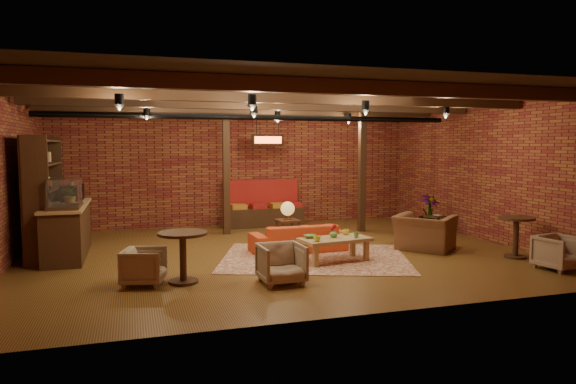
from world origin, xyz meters
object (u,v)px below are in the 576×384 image
object	(u,v)px
round_table_right	(516,231)
round_table_left	(183,248)
plant_tall	(430,176)
armchair_a	(144,265)
armchair_far	(558,251)
side_table_lamp	(288,212)
armchair_b	(281,262)
sofa	(298,238)
coffee_table	(334,241)
side_table_book	(435,217)
armchair_right	(425,227)

from	to	relation	value
round_table_right	round_table_left	bearing A→B (deg)	179.60
plant_tall	armchair_a	bearing A→B (deg)	-157.00
armchair_a	armchair_far	xyz separation A→B (m)	(7.10, -1.14, 0.01)
side_table_lamp	armchair_b	bearing A→B (deg)	-108.86
sofa	armchair_a	distance (m)	3.58
armchair_b	armchair_far	bearing A→B (deg)	-9.12
plant_tall	round_table_right	bearing A→B (deg)	-90.70
round_table_right	plant_tall	xyz separation A→B (m)	(0.04, 3.13, 0.90)
side_table_lamp	plant_tall	distance (m)	4.08
armchair_a	coffee_table	bearing A→B (deg)	-64.97
side_table_lamp	side_table_book	distance (m)	4.01
armchair_a	armchair_far	distance (m)	7.19
side_table_lamp	armchair_far	xyz separation A→B (m)	(3.97, -3.53, -0.41)
armchair_far	side_table_book	bearing A→B (deg)	80.47
sofa	side_table_lamp	bearing A→B (deg)	-89.75
armchair_b	round_table_right	world-z (taller)	round_table_right
side_table_lamp	round_table_left	distance (m)	3.52
side_table_lamp	armchair_far	world-z (taller)	side_table_lamp
round_table_left	armchair_far	size ratio (longest dim) A/B	1.23
armchair_right	side_table_book	distance (m)	2.16
sofa	armchair_b	xyz separation A→B (m)	(-1.03, -2.28, 0.06)
armchair_right	armchair_far	distance (m)	2.59
coffee_table	side_table_book	distance (m)	4.19
coffee_table	round_table_right	world-z (taller)	round_table_right
round_table_left	side_table_lamp	bearing A→B (deg)	44.39
sofa	armchair_a	bearing A→B (deg)	26.69
round_table_left	side_table_book	world-z (taller)	round_table_left
sofa	round_table_right	size ratio (longest dim) A/B	2.44
armchair_b	side_table_book	xyz separation A→B (m)	(4.98, 3.32, 0.06)
coffee_table	armchair_far	size ratio (longest dim) A/B	2.11
sofa	side_table_lamp	xyz separation A→B (m)	(-0.03, 0.67, 0.46)
armchair_right	armchair_a	bearing A→B (deg)	59.57
sofa	armchair_right	size ratio (longest dim) A/B	1.73
plant_tall	coffee_table	bearing A→B (deg)	-146.19
armchair_a	round_table_left	bearing A→B (deg)	-82.07
armchair_b	sofa	bearing A→B (deg)	63.13
armchair_right	plant_tall	bearing A→B (deg)	-75.44
round_table_right	armchair_far	bearing A→B (deg)	-87.85
round_table_left	plant_tall	distance (m)	7.24
round_table_left	round_table_right	bearing A→B (deg)	-0.40
side_table_book	plant_tall	distance (m)	1.06
sofa	coffee_table	world-z (taller)	coffee_table
coffee_table	side_table_lamp	size ratio (longest dim) A/B	1.46
armchair_right	side_table_book	world-z (taller)	armchair_right
sofa	plant_tall	xyz separation A→B (m)	(3.95, 1.30, 1.15)
round_table_right	plant_tall	size ratio (longest dim) A/B	0.28
sofa	round_table_left	distance (m)	3.12
sofa	armchair_far	bearing A→B (deg)	142.18
round_table_left	plant_tall	bearing A→B (deg)	25.46
coffee_table	side_table_book	bearing A→B (deg)	30.89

